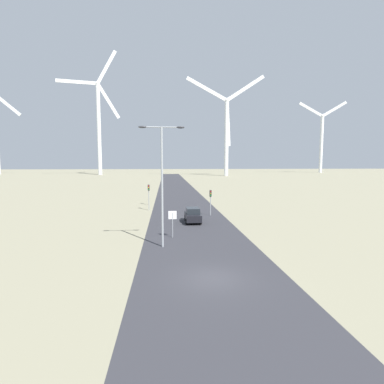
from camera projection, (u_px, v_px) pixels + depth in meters
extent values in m
plane|color=gray|center=(212.00, 278.00, 19.11)|extent=(600.00, 600.00, 0.00)
cube|color=#2D2D33|center=(179.00, 195.00, 66.69)|extent=(10.00, 240.00, 0.01)
cylinder|color=#93999E|center=(162.00, 188.00, 25.67)|extent=(0.18, 0.18, 10.36)
cylinder|color=#93999E|center=(162.00, 127.00, 25.16)|extent=(3.19, 0.10, 0.10)
ellipsoid|color=#333338|center=(142.00, 127.00, 25.02)|extent=(0.70, 0.32, 0.20)
ellipsoid|color=#333338|center=(180.00, 127.00, 25.30)|extent=(0.70, 0.32, 0.20)
cylinder|color=#93999E|center=(173.00, 225.00, 29.24)|extent=(0.07, 0.07, 2.47)
cube|color=white|center=(173.00, 215.00, 29.13)|extent=(0.81, 0.01, 0.81)
cube|color=red|center=(172.00, 215.00, 29.14)|extent=(0.76, 0.02, 0.76)
cylinder|color=#93999E|center=(149.00, 197.00, 45.80)|extent=(0.11, 0.11, 3.95)
cube|color=#2D2D2D|center=(149.00, 188.00, 45.65)|extent=(0.28, 0.24, 0.90)
sphere|color=red|center=(149.00, 186.00, 45.48)|extent=(0.16, 0.16, 0.16)
sphere|color=gold|center=(149.00, 188.00, 45.51)|extent=(0.16, 0.16, 0.16)
sphere|color=green|center=(149.00, 189.00, 45.54)|extent=(0.16, 0.16, 0.16)
cylinder|color=#93999E|center=(211.00, 203.00, 41.27)|extent=(0.11, 0.11, 3.54)
cube|color=#2D2D2D|center=(211.00, 193.00, 41.13)|extent=(0.28, 0.24, 0.90)
sphere|color=red|center=(211.00, 192.00, 40.97)|extent=(0.16, 0.16, 0.16)
sphere|color=gold|center=(211.00, 193.00, 41.00)|extent=(0.16, 0.16, 0.16)
sphere|color=green|center=(211.00, 195.00, 41.03)|extent=(0.16, 0.16, 0.16)
cylinder|color=#93999E|center=(149.00, 195.00, 51.57)|extent=(0.11, 0.11, 3.52)
cube|color=#2D2D2D|center=(149.00, 187.00, 51.44)|extent=(0.28, 0.24, 0.90)
sphere|color=red|center=(149.00, 186.00, 51.28)|extent=(0.16, 0.16, 0.16)
sphere|color=gold|center=(149.00, 187.00, 51.31)|extent=(0.16, 0.16, 0.16)
sphere|color=green|center=(149.00, 189.00, 51.34)|extent=(0.16, 0.16, 0.16)
cube|color=black|center=(193.00, 216.00, 36.71)|extent=(1.84, 4.12, 0.80)
cube|color=#1E2328|center=(193.00, 211.00, 36.48)|extent=(1.58, 2.11, 0.70)
cylinder|color=black|center=(185.00, 218.00, 37.93)|extent=(0.22, 0.66, 0.66)
cylinder|color=black|center=(198.00, 218.00, 38.08)|extent=(0.22, 0.66, 0.66)
cylinder|color=black|center=(187.00, 222.00, 35.41)|extent=(0.22, 0.66, 0.66)
cylinder|color=black|center=(201.00, 222.00, 35.56)|extent=(0.22, 0.66, 0.66)
cube|color=silver|center=(8.00, 105.00, 179.34)|extent=(15.75, 1.66, 13.51)
cylinder|color=silver|center=(99.00, 130.00, 171.70)|extent=(2.20, 2.20, 51.70)
sphere|color=silver|center=(98.00, 83.00, 169.13)|extent=(2.60, 2.60, 2.60)
cube|color=silver|center=(107.00, 67.00, 170.35)|extent=(11.09, 4.38, 19.50)
cube|color=silver|center=(76.00, 82.00, 164.50)|extent=(20.14, 7.62, 2.45)
cube|color=silver|center=(109.00, 102.00, 172.53)|extent=(12.10, 4.74, 18.94)
cylinder|color=silver|center=(226.00, 139.00, 159.84)|extent=(2.20, 2.20, 39.85)
sphere|color=silver|center=(227.00, 100.00, 157.86)|extent=(2.60, 2.60, 2.60)
cube|color=silver|center=(207.00, 89.00, 155.80)|extent=(21.53, 1.64, 12.06)
cube|color=silver|center=(228.00, 124.00, 159.17)|extent=(3.13, 0.66, 23.28)
cube|color=silver|center=(246.00, 88.00, 158.61)|extent=(20.40, 1.58, 14.23)
cylinder|color=silver|center=(321.00, 145.00, 209.10)|extent=(2.20, 2.20, 39.12)
sphere|color=silver|center=(323.00, 116.00, 207.15)|extent=(2.60, 2.60, 2.60)
cube|color=silver|center=(322.00, 130.00, 208.09)|extent=(2.07, 0.74, 17.71)
cube|color=silver|center=(335.00, 109.00, 206.37)|extent=(16.07, 2.47, 10.58)
cube|color=silver|center=(311.00, 109.00, 206.99)|extent=(16.25, 2.50, 10.22)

